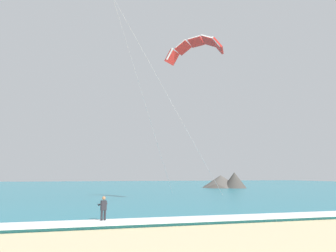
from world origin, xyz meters
name	(u,v)px	position (x,y,z in m)	size (l,w,h in m)	color
sea	(93,187)	(0.00, 74.06, 0.10)	(200.00, 120.00, 0.20)	teal
surf_foam	(101,223)	(0.00, 15.06, 0.22)	(200.00, 2.44, 0.04)	white
surfboard	(103,224)	(0.15, 15.76, 0.03)	(0.82, 1.47, 0.09)	yellow
kitesurfer	(103,209)	(0.15, 15.78, 0.94)	(0.62, 0.61, 1.69)	#232328
kite_primary	(195,47)	(9.32, 24.18, 16.24)	(11.42, 10.57, 16.10)	red
headland_right	(224,182)	(27.66, 57.87, 1.42)	(9.10, 9.83, 3.55)	#56514C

